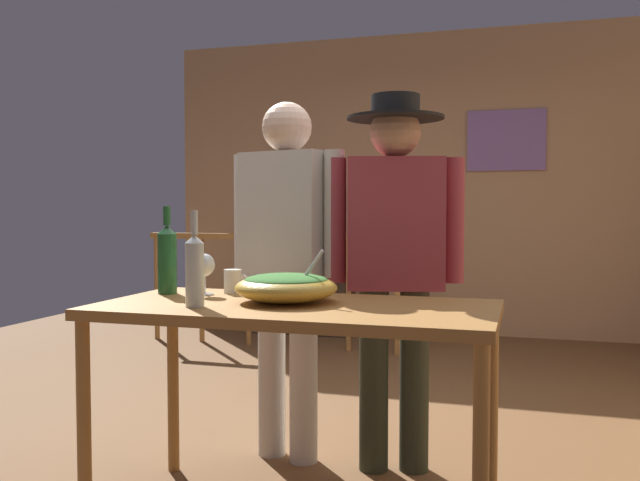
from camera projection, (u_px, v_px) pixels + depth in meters
ground_plane at (345, 438)px, 3.48m from camera, size 8.17×8.17×0.00m
back_wall at (431, 184)px, 6.42m from camera, size 5.11×0.10×2.81m
framed_picture at (506, 140)px, 6.14m from camera, size 0.69×0.03×0.55m
stair_railing at (316, 277)px, 5.67m from camera, size 2.32×0.10×1.01m
tv_console at (304, 304)px, 6.47m from camera, size 0.90×0.40×0.53m
flat_screen_tv at (303, 244)px, 6.41m from camera, size 0.69×0.12×0.53m
serving_table at (296, 327)px, 2.51m from camera, size 1.46×0.72×0.82m
salad_bowl at (286, 286)px, 2.56m from camera, size 0.39×0.39×0.20m
wine_glass at (204, 267)px, 2.77m from camera, size 0.08×0.08×0.17m
wine_bottle_green at (167, 258)px, 2.81m from camera, size 0.08×0.08×0.36m
wine_bottle_clear at (195, 269)px, 2.43m from camera, size 0.07×0.07×0.35m
mug_white at (233, 281)px, 2.83m from camera, size 0.11×0.07×0.10m
person_standing_left at (287, 248)px, 3.16m from camera, size 0.58×0.32×1.66m
person_standing_right at (395, 247)px, 3.01m from camera, size 0.59×0.43×1.67m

